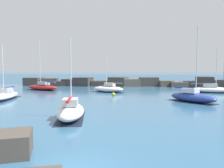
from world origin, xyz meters
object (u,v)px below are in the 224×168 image
at_px(sailboat_moored_3, 43,87).
at_px(sailboat_moored_4, 6,95).
at_px(mooring_buoy_orange_near, 113,94).
at_px(sailboat_moored_5, 71,111).
at_px(sailboat_moored_0, 108,89).
at_px(sailboat_moored_2, 192,97).
at_px(sailboat_moored_1, 212,89).

bearing_deg(sailboat_moored_3, sailboat_moored_4, -87.24).
bearing_deg(mooring_buoy_orange_near, sailboat_moored_5, -96.44).
bearing_deg(sailboat_moored_5, sailboat_moored_3, 119.88).
relative_size(sailboat_moored_4, mooring_buoy_orange_near, 10.68).
distance_m(sailboat_moored_0, sailboat_moored_2, 17.60).
bearing_deg(sailboat_moored_1, sailboat_moored_3, 178.81).
height_order(sailboat_moored_4, sailboat_moored_5, sailboat_moored_4).
distance_m(sailboat_moored_1, sailboat_moored_2, 14.33).
distance_m(sailboat_moored_4, mooring_buoy_orange_near, 17.04).
bearing_deg(sailboat_moored_2, sailboat_moored_1, 62.40).
distance_m(sailboat_moored_0, sailboat_moored_1, 20.18).
bearing_deg(sailboat_moored_3, sailboat_moored_1, -1.19).
xyz_separation_m(sailboat_moored_1, mooring_buoy_orange_near, (-18.44, -7.13, -0.37)).
distance_m(sailboat_moored_3, sailboat_moored_5, 29.15).
bearing_deg(sailboat_moored_3, sailboat_moored_0, -8.19).
bearing_deg(sailboat_moored_1, sailboat_moored_2, -117.60).
height_order(sailboat_moored_0, mooring_buoy_orange_near, sailboat_moored_0).
bearing_deg(sailboat_moored_2, sailboat_moored_0, 140.07).
xyz_separation_m(sailboat_moored_3, sailboat_moored_5, (14.52, -25.27, 0.03)).
relative_size(sailboat_moored_3, sailboat_moored_4, 1.27).
relative_size(sailboat_moored_2, sailboat_moored_4, 1.26).
bearing_deg(sailboat_moored_1, mooring_buoy_orange_near, -158.86).
bearing_deg(sailboat_moored_4, sailboat_moored_3, 92.76).
height_order(sailboat_moored_5, mooring_buoy_orange_near, sailboat_moored_5).
height_order(sailboat_moored_2, sailboat_moored_4, sailboat_moored_2).
distance_m(sailboat_moored_1, sailboat_moored_4, 36.81).
distance_m(sailboat_moored_5, mooring_buoy_orange_near, 17.53).
bearing_deg(sailboat_moored_1, sailboat_moored_0, -176.02).
relative_size(sailboat_moored_3, mooring_buoy_orange_near, 13.61).
height_order(sailboat_moored_3, mooring_buoy_orange_near, sailboat_moored_3).
bearing_deg(sailboat_moored_5, sailboat_moored_2, 40.72).
height_order(sailboat_moored_0, sailboat_moored_3, sailboat_moored_3).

